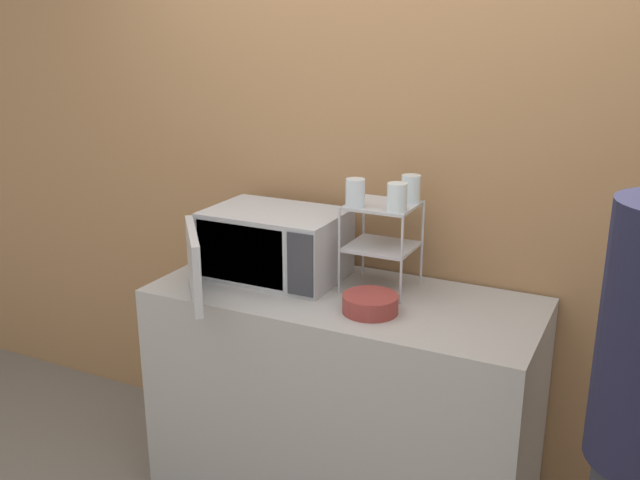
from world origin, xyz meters
TOP-DOWN VIEW (x-y plane):
  - wall_back at (0.00, 0.71)m, footprint 8.00×0.06m
  - counter at (0.00, 0.33)m, footprint 1.54×0.67m
  - microwave at (-0.36, 0.38)m, footprint 0.58×0.74m
  - dish_rack at (0.10, 0.46)m, footprint 0.27×0.25m
  - glass_front_left at (0.02, 0.38)m, footprint 0.08×0.08m
  - glass_back_right at (0.19, 0.54)m, footprint 0.08×0.08m
  - glass_front_right at (0.19, 0.38)m, footprint 0.08×0.08m
  - bowl at (0.16, 0.21)m, footprint 0.21×0.21m

SIDE VIEW (x-z plane):
  - counter at x=0.00m, z-range 0.00..0.93m
  - bowl at x=0.16m, z-range 0.93..1.00m
  - microwave at x=-0.36m, z-range 0.93..1.21m
  - dish_rack at x=0.10m, z-range 1.01..1.36m
  - wall_back at x=0.00m, z-range 0.00..2.60m
  - glass_front_left at x=0.02m, z-range 1.28..1.39m
  - glass_back_right at x=0.19m, z-range 1.28..1.39m
  - glass_front_right at x=0.19m, z-range 1.28..1.39m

